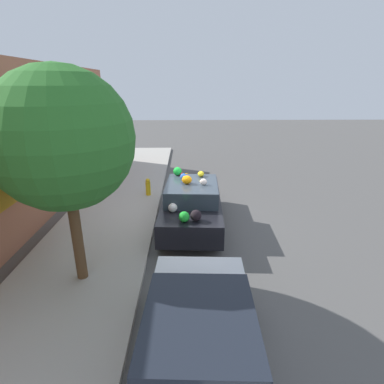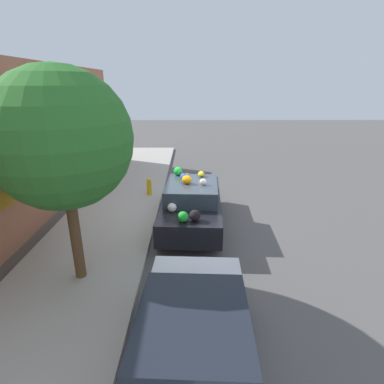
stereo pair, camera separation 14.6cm
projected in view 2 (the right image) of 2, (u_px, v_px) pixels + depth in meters
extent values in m
plane|color=#565451|center=(188.00, 224.00, 9.96)|extent=(60.00, 60.00, 0.00)
cube|color=#B2ADA3|center=(107.00, 223.00, 9.93)|extent=(24.00, 3.20, 0.13)
cube|color=#B26B4C|center=(25.00, 149.00, 9.06)|extent=(18.00, 0.30, 5.11)
cube|color=orange|center=(12.00, 180.00, 7.42)|extent=(4.33, 0.90, 0.55)
cylinder|color=brown|center=(75.00, 234.00, 6.73)|extent=(0.24, 0.24, 2.23)
sphere|color=#2D7228|center=(61.00, 139.00, 6.00)|extent=(2.89, 2.89, 2.89)
cylinder|color=gold|center=(149.00, 188.00, 12.17)|extent=(0.20, 0.20, 0.55)
sphere|color=gold|center=(149.00, 180.00, 12.06)|extent=(0.18, 0.18, 0.18)
cube|color=black|center=(192.00, 206.00, 9.73)|extent=(4.49, 2.02, 0.67)
cube|color=#333D47|center=(192.00, 191.00, 9.37)|extent=(2.06, 1.68, 0.51)
cylinder|color=black|center=(172.00, 200.00, 11.16)|extent=(0.67, 0.21, 0.66)
cylinder|color=black|center=(216.00, 201.00, 11.09)|extent=(0.67, 0.21, 0.66)
cylinder|color=black|center=(161.00, 235.00, 8.60)|extent=(0.67, 0.21, 0.66)
cylinder|color=black|center=(219.00, 236.00, 8.53)|extent=(0.67, 0.21, 0.66)
sphere|color=#93613A|center=(183.00, 219.00, 7.86)|extent=(0.21, 0.21, 0.15)
ellipsoid|color=red|center=(180.00, 174.00, 10.06)|extent=(0.16, 0.22, 0.11)
ellipsoid|color=orange|center=(187.00, 180.00, 9.19)|extent=(0.44, 0.44, 0.26)
sphere|color=blue|center=(205.00, 177.00, 11.33)|extent=(0.19, 0.19, 0.15)
sphere|color=green|center=(178.00, 171.00, 10.02)|extent=(0.34, 0.34, 0.28)
ellipsoid|color=white|center=(203.00, 182.00, 9.08)|extent=(0.21, 0.26, 0.20)
sphere|color=white|center=(172.00, 207.00, 8.44)|extent=(0.31, 0.31, 0.26)
sphere|color=black|center=(187.00, 180.00, 10.73)|extent=(0.43, 0.43, 0.30)
sphere|color=green|center=(183.00, 217.00, 7.82)|extent=(0.29, 0.29, 0.28)
ellipsoid|color=orange|center=(187.00, 176.00, 11.28)|extent=(0.34, 0.33, 0.24)
sphere|color=purple|center=(180.00, 175.00, 11.40)|extent=(0.33, 0.33, 0.26)
ellipsoid|color=white|center=(200.00, 180.00, 11.09)|extent=(0.24, 0.21, 0.12)
sphere|color=blue|center=(184.00, 177.00, 9.55)|extent=(0.22, 0.22, 0.22)
ellipsoid|color=black|center=(195.00, 216.00, 7.87)|extent=(0.41, 0.41, 0.31)
ellipsoid|color=yellow|center=(201.00, 174.00, 9.91)|extent=(0.31, 0.25, 0.18)
cube|color=silver|center=(193.00, 351.00, 4.52)|extent=(4.31, 1.97, 0.61)
cube|color=#1E232D|center=(193.00, 330.00, 4.17)|extent=(1.97, 1.65, 0.52)
cylinder|color=black|center=(154.00, 305.00, 5.89)|extent=(0.64, 0.21, 0.63)
cylinder|color=black|center=(238.00, 308.00, 5.83)|extent=(0.64, 0.21, 0.63)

